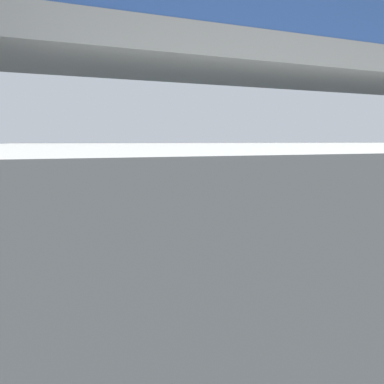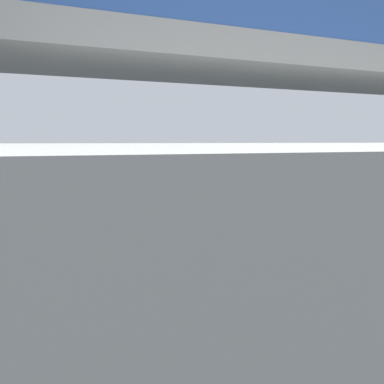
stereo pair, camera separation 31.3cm
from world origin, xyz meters
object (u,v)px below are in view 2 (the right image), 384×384
Objects in this scene: city_bus at (189,188)px; bicycle_orange at (380,207)px; parked_van at (382,220)px; traffic_sign at (94,183)px; pedestrian at (178,197)px.

bicycle_orange is at bearing 173.14° from city_bus.
parked_van is (-5.58, 6.71, -0.70)m from city_bus.
parked_van is 1.71× the size of traffic_sign.
traffic_sign is (4.38, -3.92, 0.01)m from city_bus.
traffic_sign is (9.96, -10.63, 0.71)m from parked_van.
bicycle_orange is 0.63× the size of traffic_sign.
traffic_sign is (15.79, -5.29, 1.52)m from bicycle_orange.
traffic_sign is at bearing -18.52° from bicycle_orange.
city_bus reaches higher than parked_van.
parked_van is 11.15m from pedestrian.
pedestrian is at bearing -97.07° from city_bus.
pedestrian reaches higher than bicycle_orange.
pedestrian is (11.03, -4.53, 0.51)m from bicycle_orange.
pedestrian is at bearing -62.26° from parked_van.
city_bus is at bearing -50.26° from parked_van.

